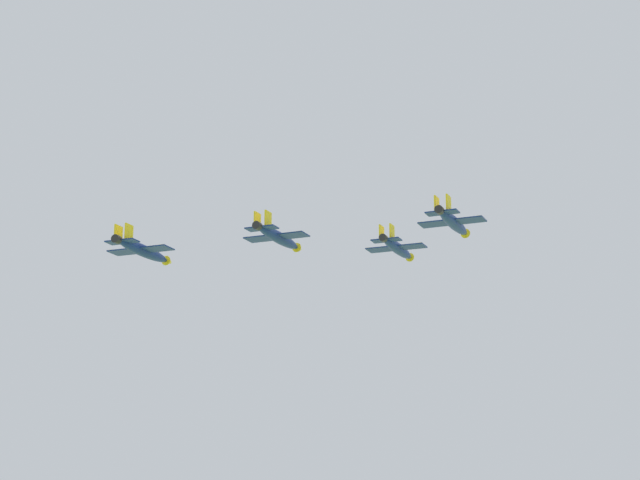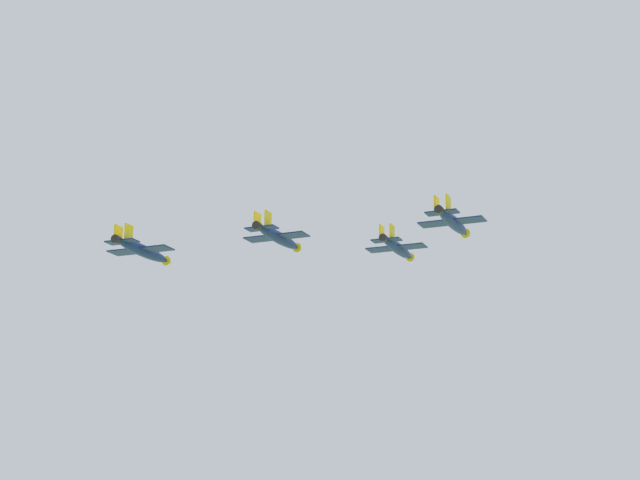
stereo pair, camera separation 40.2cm
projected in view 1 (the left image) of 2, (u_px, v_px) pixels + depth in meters
jet_lead at (398, 248)px, 180.19m from camera, size 15.09×11.46×3.56m
jet_left_wingman at (279, 237)px, 170.07m from camera, size 15.41×11.93×3.66m
jet_right_wingman at (453, 222)px, 159.10m from camera, size 14.75×11.37×3.50m
jet_left_outer at (143, 250)px, 158.93m from camera, size 14.86×11.16×3.49m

